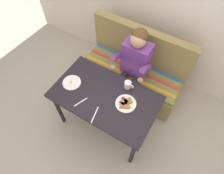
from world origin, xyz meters
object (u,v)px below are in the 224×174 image
at_px(coffee_mug, 128,85).
at_px(fork, 81,102).
at_px(plate_eggs, 72,83).
at_px(couch, 133,72).
at_px(knife, 95,115).
at_px(plate_breakfast, 126,103).
at_px(table, 105,100).
at_px(person, 134,63).

distance_m(coffee_mug, fork, 0.57).
relative_size(plate_eggs, fork, 1.27).
height_order(couch, knife, couch).
relative_size(plate_breakfast, knife, 1.15).
distance_m(plate_breakfast, fork, 0.49).
bearing_deg(couch, table, -90.00).
distance_m(plate_breakfast, knife, 0.36).
height_order(plate_breakfast, fork, plate_breakfast).
bearing_deg(plate_eggs, knife, -23.92).
height_order(plate_breakfast, knife, plate_breakfast).
height_order(table, fork, fork).
relative_size(plate_breakfast, coffee_mug, 1.95).
distance_m(person, plate_breakfast, 0.59).
bearing_deg(plate_breakfast, table, -173.38).
xyz_separation_m(plate_breakfast, fork, (-0.43, -0.24, -0.01)).
distance_m(plate_eggs, coffee_mug, 0.66).
xyz_separation_m(couch, fork, (-0.19, -0.97, 0.40)).
xyz_separation_m(couch, person, (0.05, -0.17, 0.41)).
height_order(person, plate_breakfast, person).
bearing_deg(fork, couch, 100.90).
bearing_deg(table, person, 85.04).
distance_m(plate_breakfast, plate_eggs, 0.68).
bearing_deg(coffee_mug, table, -123.95).
distance_m(couch, plate_eggs, 1.01).
height_order(plate_eggs, knife, plate_eggs).
distance_m(table, coffee_mug, 0.31).
height_order(table, plate_breakfast, plate_breakfast).
height_order(person, fork, person).
xyz_separation_m(plate_breakfast, coffee_mug, (-0.09, 0.21, 0.03)).
bearing_deg(coffee_mug, couch, 106.81).
relative_size(couch, knife, 7.20).
relative_size(table, coffee_mug, 10.17).
bearing_deg(plate_eggs, fork, -32.89).
bearing_deg(plate_breakfast, plate_eggs, -173.30).
relative_size(table, plate_eggs, 5.57).
bearing_deg(person, table, -94.96).
bearing_deg(coffee_mug, plate_breakfast, -67.46).
height_order(table, couch, couch).
xyz_separation_m(coffee_mug, fork, (-0.35, -0.44, -0.05)).
bearing_deg(fork, knife, 9.47).
xyz_separation_m(table, plate_eggs, (-0.43, -0.05, 0.09)).
xyz_separation_m(person, plate_eggs, (-0.48, -0.64, -0.00)).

